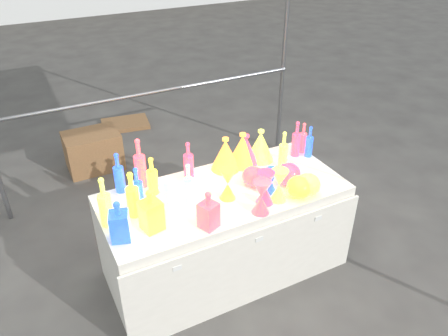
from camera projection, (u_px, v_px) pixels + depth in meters
name	position (u px, v px, depth m)	size (l,w,h in m)	color
ground	(224.00, 266.00, 3.58)	(80.00, 80.00, 0.00)	#63605C
display_table	(225.00, 232.00, 3.38)	(1.84, 0.83, 0.75)	white
cardboard_box_closed	(93.00, 151.00, 4.81)	(0.58, 0.42, 0.42)	#956943
cardboard_box_flat	(125.00, 124.00, 5.82)	(0.60, 0.43, 0.05)	#956943
bottle_0	(152.00, 176.00, 3.10)	(0.08, 0.08, 0.30)	#EE5C16
bottle_1	(119.00, 173.00, 3.11)	(0.07, 0.07, 0.32)	#157845
bottle_2	(140.00, 163.00, 3.16)	(0.09, 0.09, 0.39)	orange
bottle_3	(188.00, 160.00, 3.29)	(0.08, 0.08, 0.30)	#1D2AAA
bottle_4	(105.00, 202.00, 2.77)	(0.09, 0.09, 0.36)	#125771
bottle_5	(189.00, 184.00, 2.98)	(0.07, 0.07, 0.32)	#D029A2
bottle_6	(132.00, 194.00, 2.87)	(0.09, 0.09, 0.34)	#EE5C16
bottle_7	(138.00, 188.00, 2.95)	(0.07, 0.07, 0.32)	#157845
decanter_0	(151.00, 210.00, 2.75)	(0.13, 0.13, 0.30)	#EE5C16
decanter_1	(208.00, 210.00, 2.78)	(0.11, 0.11, 0.27)	orange
decanter_2	(119.00, 221.00, 2.67)	(0.12, 0.12, 0.28)	#157845
hourglass_0	(261.00, 197.00, 2.91)	(0.12, 0.12, 0.25)	orange
hourglass_1	(265.00, 188.00, 3.01)	(0.12, 0.12, 0.25)	#1D2AAA
hourglass_2	(279.00, 185.00, 3.04)	(0.12, 0.12, 0.24)	#125771
hourglass_3	(169.00, 202.00, 2.88)	(0.12, 0.12, 0.24)	#D029A2
hourglass_4	(228.00, 184.00, 3.06)	(0.12, 0.12, 0.23)	#EE5C16
hourglass_5	(272.00, 182.00, 3.10)	(0.11, 0.11, 0.21)	#157845
globe_0	(299.00, 188.00, 3.10)	(0.18, 0.18, 0.14)	#EE5C16
globe_1	(308.00, 186.00, 3.13)	(0.18, 0.18, 0.14)	#125771
globe_2	(253.00, 177.00, 3.23)	(0.17, 0.17, 0.13)	orange
globe_3	(288.00, 175.00, 3.24)	(0.18, 0.18, 0.15)	#1D2AAA
lampshade_0	(225.00, 154.00, 3.39)	(0.23, 0.23, 0.27)	yellow
lampshade_1	(242.00, 149.00, 3.45)	(0.23, 0.23, 0.27)	yellow
lampshade_2	(246.00, 149.00, 3.47)	(0.22, 0.22, 0.26)	#1D2AAA
lampshade_3	(260.00, 145.00, 3.52)	(0.23, 0.23, 0.27)	#125771
bottle_8	(309.00, 141.00, 3.56)	(0.06, 0.06, 0.27)	#157845
bottle_9	(303.00, 138.00, 3.63)	(0.06, 0.06, 0.27)	orange
bottle_10	(296.00, 139.00, 3.56)	(0.07, 0.07, 0.31)	#1D2AAA
bottle_11	(283.00, 150.00, 3.40)	(0.07, 0.07, 0.32)	#125771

